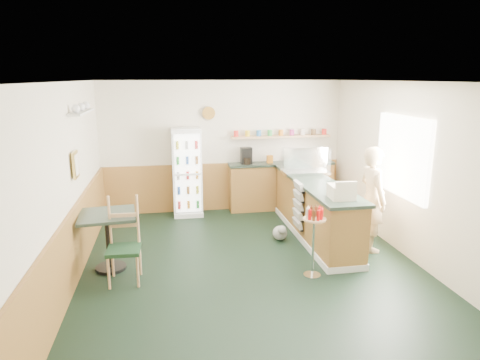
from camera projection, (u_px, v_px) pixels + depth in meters
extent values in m
plane|color=black|center=(251.00, 268.00, 6.35)|extent=(6.00, 6.00, 0.00)
cube|color=beige|center=(223.00, 146.00, 8.91)|extent=(5.00, 0.02, 2.70)
cube|color=beige|center=(65.00, 187.00, 5.61)|extent=(0.02, 6.00, 2.70)
cube|color=beige|center=(415.00, 173.00, 6.45)|extent=(0.02, 6.00, 2.70)
cube|color=white|center=(253.00, 81.00, 5.71)|extent=(5.00, 6.00, 0.02)
cube|color=olive|center=(224.00, 186.00, 9.07)|extent=(4.98, 0.05, 1.00)
cube|color=olive|center=(74.00, 247.00, 5.82)|extent=(0.05, 5.98, 1.00)
cube|color=white|center=(402.00, 156.00, 6.68)|extent=(0.06, 1.45, 1.25)
cube|color=gold|center=(76.00, 165.00, 6.05)|extent=(0.03, 0.32, 0.38)
cube|color=silver|center=(82.00, 112.00, 6.38)|extent=(0.18, 1.20, 0.03)
cylinder|color=olive|center=(209.00, 113.00, 8.63)|extent=(0.26, 0.04, 0.26)
cube|color=olive|center=(315.00, 211.00, 7.49)|extent=(0.60, 2.95, 0.95)
cube|color=silver|center=(314.00, 234.00, 7.59)|extent=(0.64, 2.97, 0.10)
cube|color=#26352A|center=(316.00, 183.00, 7.37)|extent=(0.68, 3.01, 0.05)
cube|color=olive|center=(281.00, 187.00, 9.12)|extent=(2.20, 0.38, 0.95)
cube|color=#26352A|center=(281.00, 164.00, 9.00)|extent=(2.24, 0.42, 0.05)
cube|color=tan|center=(281.00, 136.00, 8.94)|extent=(2.10, 0.22, 0.04)
cube|color=black|center=(246.00, 156.00, 8.83)|extent=(0.22, 0.18, 0.34)
cylinder|color=#B2664C|center=(236.00, 134.00, 8.76)|extent=(0.10, 0.10, 0.12)
cylinder|color=#B2664C|center=(247.00, 133.00, 8.80)|extent=(0.10, 0.10, 0.12)
cylinder|color=#B2664C|center=(259.00, 133.00, 8.84)|extent=(0.10, 0.10, 0.12)
cylinder|color=#B2664C|center=(270.00, 133.00, 8.88)|extent=(0.10, 0.10, 0.12)
cylinder|color=#B2664C|center=(281.00, 133.00, 8.92)|extent=(0.10, 0.10, 0.12)
cylinder|color=#B2664C|center=(292.00, 132.00, 8.96)|extent=(0.10, 0.10, 0.12)
cylinder|color=#B2664C|center=(303.00, 132.00, 9.00)|extent=(0.10, 0.10, 0.12)
cylinder|color=#B2664C|center=(314.00, 132.00, 9.04)|extent=(0.10, 0.10, 0.12)
cylinder|color=#B2664C|center=(324.00, 132.00, 9.08)|extent=(0.10, 0.10, 0.12)
cube|color=white|center=(187.00, 172.00, 8.67)|extent=(0.59, 0.42, 1.78)
cube|color=white|center=(188.00, 174.00, 8.45)|extent=(0.49, 0.02, 1.57)
cube|color=silver|center=(188.00, 174.00, 8.38)|extent=(0.53, 0.02, 1.63)
cube|color=silver|center=(305.00, 172.00, 7.93)|extent=(0.84, 0.44, 0.06)
cube|color=silver|center=(306.00, 160.00, 7.88)|extent=(0.82, 0.42, 0.42)
cube|color=beige|center=(341.00, 192.00, 6.31)|extent=(0.37, 0.39, 0.20)
imported|color=tan|center=(372.00, 199.00, 6.85)|extent=(0.45, 0.59, 1.71)
cylinder|color=silver|center=(312.00, 275.00, 6.10)|extent=(0.25, 0.25, 0.02)
cylinder|color=silver|center=(313.00, 248.00, 6.00)|extent=(0.04, 0.04, 0.84)
cylinder|color=tan|center=(314.00, 219.00, 5.90)|extent=(0.32, 0.32, 0.02)
cylinder|color=red|center=(322.00, 213.00, 5.89)|extent=(0.04, 0.04, 0.14)
cylinder|color=red|center=(320.00, 212.00, 5.94)|extent=(0.04, 0.04, 0.14)
cylinder|color=red|center=(316.00, 211.00, 5.97)|extent=(0.04, 0.04, 0.14)
cylinder|color=red|center=(311.00, 211.00, 5.97)|extent=(0.04, 0.04, 0.14)
cylinder|color=red|center=(308.00, 212.00, 5.94)|extent=(0.04, 0.04, 0.14)
cylinder|color=red|center=(308.00, 214.00, 5.88)|extent=(0.04, 0.04, 0.14)
cylinder|color=red|center=(310.00, 215.00, 5.83)|extent=(0.04, 0.04, 0.14)
cylinder|color=red|center=(314.00, 216.00, 5.79)|extent=(0.04, 0.04, 0.14)
cylinder|color=red|center=(318.00, 216.00, 5.79)|extent=(0.04, 0.04, 0.14)
cylinder|color=red|center=(321.00, 215.00, 5.83)|extent=(0.04, 0.04, 0.14)
cube|color=black|center=(298.00, 227.00, 7.34)|extent=(0.05, 0.41, 0.03)
cube|color=beige|center=(297.00, 223.00, 7.32)|extent=(0.09, 0.37, 0.14)
cube|color=black|center=(299.00, 218.00, 7.30)|extent=(0.05, 0.41, 0.03)
cube|color=beige|center=(298.00, 214.00, 7.28)|extent=(0.09, 0.37, 0.14)
cube|color=black|center=(299.00, 209.00, 7.26)|extent=(0.05, 0.41, 0.03)
cube|color=beige|center=(298.00, 205.00, 7.24)|extent=(0.09, 0.37, 0.14)
cube|color=black|center=(299.00, 199.00, 7.22)|extent=(0.05, 0.41, 0.03)
cube|color=beige|center=(298.00, 195.00, 7.20)|extent=(0.09, 0.37, 0.14)
cube|color=black|center=(300.00, 190.00, 7.18)|extent=(0.05, 0.41, 0.03)
cube|color=beige|center=(299.00, 186.00, 7.16)|extent=(0.09, 0.37, 0.14)
cylinder|color=black|center=(111.00, 267.00, 6.31)|extent=(0.44, 0.44, 0.04)
cylinder|color=black|center=(109.00, 242.00, 6.21)|extent=(0.09, 0.09, 0.78)
cube|color=#26352A|center=(107.00, 215.00, 6.12)|extent=(0.85, 0.85, 0.04)
cube|color=black|center=(124.00, 250.00, 5.81)|extent=(0.45, 0.45, 0.05)
cylinder|color=tan|center=(109.00, 273.00, 5.66)|extent=(0.04, 0.04, 0.46)
cylinder|color=tan|center=(138.00, 271.00, 5.72)|extent=(0.04, 0.04, 0.46)
cylinder|color=tan|center=(112.00, 261.00, 6.02)|extent=(0.04, 0.04, 0.46)
cylinder|color=tan|center=(140.00, 260.00, 6.08)|extent=(0.04, 0.04, 0.46)
cube|color=tan|center=(123.00, 220.00, 5.92)|extent=(0.40, 0.05, 0.71)
sphere|color=#969791|center=(280.00, 233.00, 7.42)|extent=(0.25, 0.25, 0.25)
sphere|color=#969791|center=(282.00, 230.00, 7.27)|extent=(0.15, 0.15, 0.15)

